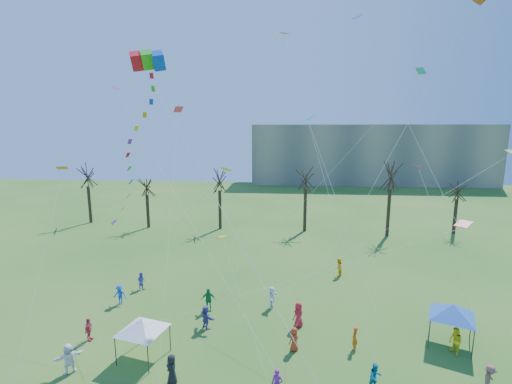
# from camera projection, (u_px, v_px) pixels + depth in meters

# --- Properties ---
(distant_building) EXTENTS (60.00, 14.00, 15.00)m
(distant_building) POSITION_uv_depth(u_px,v_px,m) (369.00, 154.00, 92.62)
(distant_building) COLOR gray
(distant_building) RESTS_ON ground
(bare_tree_row) EXTENTS (67.42, 9.15, 10.68)m
(bare_tree_row) POSITION_uv_depth(u_px,v_px,m) (328.00, 184.00, 48.90)
(bare_tree_row) COLOR black
(bare_tree_row) RESTS_ON ground
(big_box_kite) EXTENTS (6.41, 5.22, 20.27)m
(big_box_kite) POSITION_uv_depth(u_px,v_px,m) (140.00, 152.00, 18.50)
(big_box_kite) COLOR red
(big_box_kite) RESTS_ON ground
(canopy_tent_white) EXTENTS (3.47, 3.47, 2.69)m
(canopy_tent_white) POSITION_uv_depth(u_px,v_px,m) (142.00, 325.00, 22.01)
(canopy_tent_white) COLOR #3F3F44
(canopy_tent_white) RESTS_ON ground
(canopy_tent_blue) EXTENTS (3.48, 3.48, 2.85)m
(canopy_tent_blue) POSITION_uv_depth(u_px,v_px,m) (453.00, 310.00, 23.46)
(canopy_tent_blue) COLOR #3F3F44
(canopy_tent_blue) RESTS_ON ground
(festival_crowd) EXTENTS (26.59, 21.04, 1.86)m
(festival_crowd) POSITION_uv_depth(u_px,v_px,m) (255.00, 337.00, 23.12)
(festival_crowd) COLOR #C34118
(festival_crowd) RESTS_ON ground
(small_kites_aloft) EXTENTS (32.06, 20.70, 31.83)m
(small_kites_aloft) POSITION_uv_depth(u_px,v_px,m) (295.00, 135.00, 23.30)
(small_kites_aloft) COLOR #DD610B
(small_kites_aloft) RESTS_ON ground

